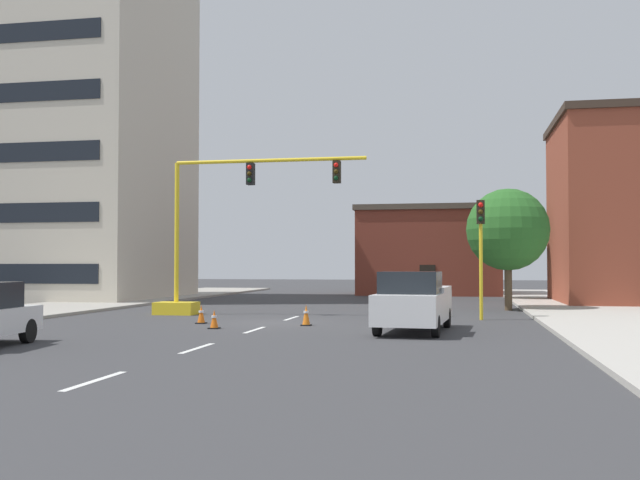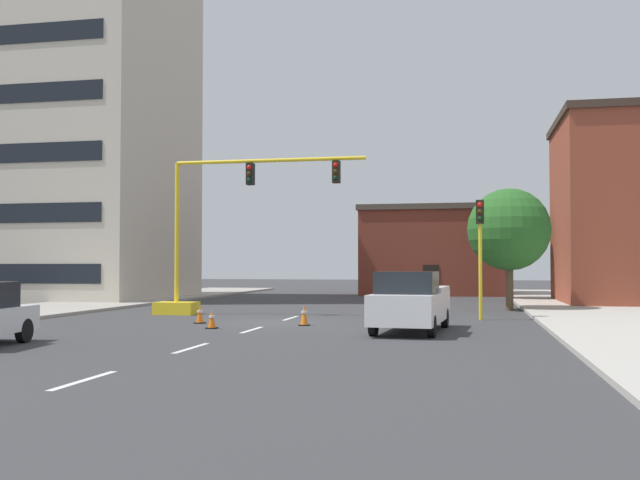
{
  "view_description": "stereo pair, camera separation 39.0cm",
  "coord_description": "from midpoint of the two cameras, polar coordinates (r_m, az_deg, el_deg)",
  "views": [
    {
      "loc": [
        6.83,
        -26.89,
        2.21
      ],
      "look_at": [
        0.64,
        5.41,
        3.32
      ],
      "focal_mm": 40.99,
      "sensor_mm": 36.0,
      "label": 1
    },
    {
      "loc": [
        7.21,
        -26.82,
        2.21
      ],
      "look_at": [
        0.64,
        5.41,
        3.32
      ],
      "focal_mm": 40.99,
      "sensor_mm": 36.0,
      "label": 2
    }
  ],
  "objects": [
    {
      "name": "tree_right_far",
      "position": [
        46.93,
        14.17,
        0.2
      ],
      "size": [
        4.01,
        4.01,
        5.93
      ],
      "color": "#4C3823",
      "rests_on": "ground_plane"
    },
    {
      "name": "ground_plane",
      "position": [
        27.84,
        -3.82,
        -6.49
      ],
      "size": [
        160.0,
        160.0,
        0.0
      ],
      "primitive_type": "plane",
      "color": "#38383A"
    },
    {
      "name": "building_tall_left",
      "position": [
        50.67,
        -18.7,
        9.42
      ],
      "size": [
        12.54,
        12.95,
        24.17
      ],
      "color": "beige",
      "rests_on": "ground_plane"
    },
    {
      "name": "lane_stripe_seg_0",
      "position": [
        14.81,
        -17.89,
        -10.41
      ],
      "size": [
        0.16,
        2.4,
        0.01
      ],
      "primitive_type": "cube",
      "color": "silver",
      "rests_on": "ground_plane"
    },
    {
      "name": "pickup_truck_white",
      "position": [
        24.33,
        6.89,
        -4.83
      ],
      "size": [
        2.4,
        5.53,
        1.99
      ],
      "color": "white",
      "rests_on": "ground_plane"
    },
    {
      "name": "tree_right_mid",
      "position": [
        36.46,
        14.15,
        0.78
      ],
      "size": [
        3.98,
        3.98,
        5.9
      ],
      "color": "brown",
      "rests_on": "ground_plane"
    },
    {
      "name": "traffic_cone_roadside_a",
      "position": [
        27.91,
        -9.66,
        -5.74
      ],
      "size": [
        0.36,
        0.36,
        0.7
      ],
      "color": "black",
      "rests_on": "ground_plane"
    },
    {
      "name": "traffic_cone_roadside_c",
      "position": [
        26.6,
        -1.51,
        -5.89
      ],
      "size": [
        0.36,
        0.36,
        0.77
      ],
      "color": "black",
      "rests_on": "ground_plane"
    },
    {
      "name": "lane_stripe_seg_2",
      "position": [
        24.96,
        -5.58,
        -7.0
      ],
      "size": [
        0.16,
        2.4,
        0.01
      ],
      "primitive_type": "cube",
      "color": "silver",
      "rests_on": "ground_plane"
    },
    {
      "name": "sidewalk_left",
      "position": [
        40.12,
        -18.76,
        -4.89
      ],
      "size": [
        6.0,
        56.0,
        0.14
      ],
      "primitive_type": "cube",
      "color": "#9E998E",
      "rests_on": "ground_plane"
    },
    {
      "name": "lane_stripe_seg_3",
      "position": [
        30.26,
        -2.62,
        -6.12
      ],
      "size": [
        0.16,
        2.4,
        0.01
      ],
      "primitive_type": "cube",
      "color": "silver",
      "rests_on": "ground_plane"
    },
    {
      "name": "building_brick_center",
      "position": [
        55.15,
        8.34,
        -0.82
      ],
      "size": [
        10.56,
        7.47,
        6.51
      ],
      "color": "brown",
      "rests_on": "ground_plane"
    },
    {
      "name": "traffic_light_pole_right",
      "position": [
        29.94,
        12.07,
        0.63
      ],
      "size": [
        0.32,
        0.47,
        4.8
      ],
      "color": "yellow",
      "rests_on": "ground_plane"
    },
    {
      "name": "lane_stripe_seg_1",
      "position": [
        19.77,
        -10.13,
        -8.31
      ],
      "size": [
        0.16,
        2.4,
        0.01
      ],
      "primitive_type": "cube",
      "color": "silver",
      "rests_on": "ground_plane"
    },
    {
      "name": "traffic_cone_roadside_b",
      "position": [
        25.6,
        -8.7,
        -6.15
      ],
      "size": [
        0.36,
        0.36,
        0.65
      ],
      "color": "black",
      "rests_on": "ground_plane"
    },
    {
      "name": "sidewalk_right",
      "position": [
        35.39,
        20.22,
        -5.29
      ],
      "size": [
        6.0,
        56.0,
        0.14
      ],
      "primitive_type": "cube",
      "color": "#B2ADA3",
      "rests_on": "ground_plane"
    },
    {
      "name": "traffic_signal_gantry",
      "position": [
        32.65,
        -9.49,
        -1.82
      ],
      "size": [
        9.4,
        1.2,
        6.83
      ],
      "color": "yellow",
      "rests_on": "ground_plane"
    }
  ]
}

